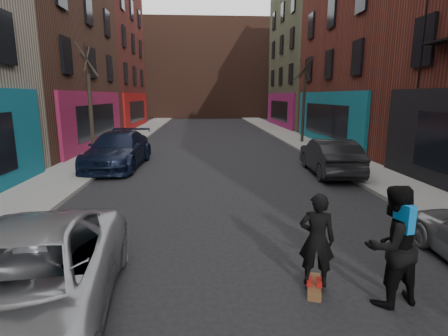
{
  "coord_description": "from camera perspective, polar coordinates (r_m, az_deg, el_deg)",
  "views": [
    {
      "loc": [
        -0.73,
        0.22,
        3.24
      ],
      "look_at": [
        -0.23,
        8.14,
        1.6
      ],
      "focal_mm": 28.0,
      "sensor_mm": 36.0,
      "label": 1
    }
  ],
  "objects": [
    {
      "name": "sidewalk_left",
      "position": [
        30.45,
        -14.06,
        5.38
      ],
      "size": [
        2.5,
        84.0,
        0.13
      ],
      "primitive_type": "cube",
      "color": "gray",
      "rests_on": "ground"
    },
    {
      "name": "sidewalk_right",
      "position": [
        30.75,
        9.61,
        5.62
      ],
      "size": [
        2.5,
        84.0,
        0.13
      ],
      "primitive_type": "cube",
      "color": "gray",
      "rests_on": "ground"
    },
    {
      "name": "building_far",
      "position": [
        55.91,
        -2.93,
        15.56
      ],
      "size": [
        40.0,
        10.0,
        14.0
      ],
      "primitive_type": "cube",
      "color": "#47281E",
      "rests_on": "ground"
    },
    {
      "name": "tree_left_far",
      "position": [
        18.6,
        -21.12,
        11.37
      ],
      "size": [
        2.0,
        2.0,
        6.5
      ],
      "primitive_type": null,
      "color": "black",
      "rests_on": "sidewalk_left"
    },
    {
      "name": "tree_right_far",
      "position": [
        24.77,
        12.96,
        12.09
      ],
      "size": [
        2.0,
        2.0,
        6.8
      ],
      "primitive_type": null,
      "color": "black",
      "rests_on": "sidewalk_right"
    },
    {
      "name": "parked_left_far",
      "position": [
        5.69,
        -30.19,
        -16.29
      ],
      "size": [
        2.99,
        5.44,
        1.45
      ],
      "primitive_type": "imported",
      "rotation": [
        0.0,
        0.0,
        0.12
      ],
      "color": "#9B9DA4",
      "rests_on": "ground"
    },
    {
      "name": "parked_left_end",
      "position": [
        16.77,
        -16.91,
        2.87
      ],
      "size": [
        2.52,
        5.69,
        1.62
      ],
      "primitive_type": "imported",
      "rotation": [
        0.0,
        0.0,
        -0.04
      ],
      "color": "black",
      "rests_on": "ground"
    },
    {
      "name": "parked_right_end",
      "position": [
        15.29,
        16.89,
        1.82
      ],
      "size": [
        1.89,
        4.65,
        1.5
      ],
      "primitive_type": "imported",
      "rotation": [
        0.0,
        0.0,
        3.08
      ],
      "color": "black",
      "rests_on": "ground"
    },
    {
      "name": "skateboard",
      "position": [
        6.48,
        14.49,
        -18.2
      ],
      "size": [
        0.45,
        0.83,
        0.1
      ],
      "primitive_type": "cube",
      "rotation": [
        0.0,
        0.0,
        -0.3
      ],
      "color": "brown",
      "rests_on": "ground"
    },
    {
      "name": "skateboarder",
      "position": [
        6.11,
        14.9,
        -11.23
      ],
      "size": [
        0.67,
        0.54,
        1.61
      ],
      "primitive_type": "imported",
      "rotation": [
        0.0,
        0.0,
        2.84
      ],
      "color": "black",
      "rests_on": "skateboard"
    },
    {
      "name": "pedestrian",
      "position": [
        6.11,
        25.72,
        -11.3
      ],
      "size": [
        1.09,
        0.94,
        1.94
      ],
      "rotation": [
        0.0,
        0.0,
        3.38
      ],
      "color": "black",
      "rests_on": "ground"
    }
  ]
}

